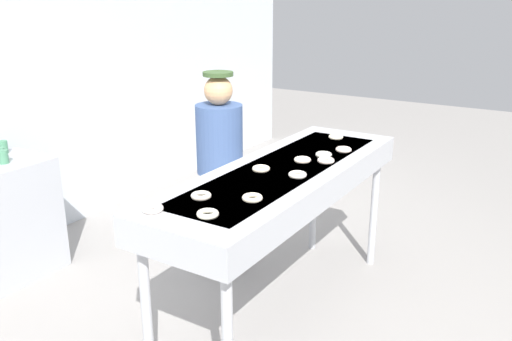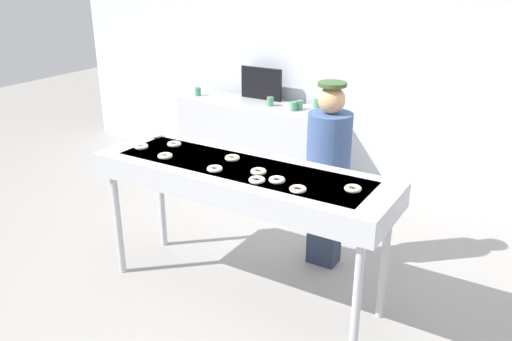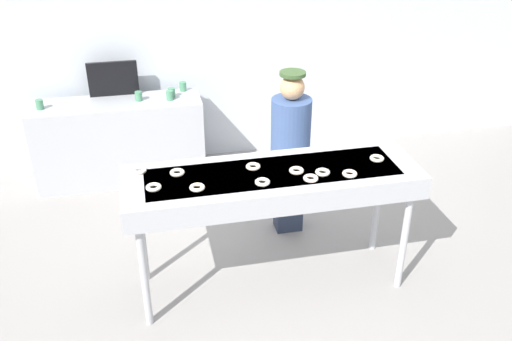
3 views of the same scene
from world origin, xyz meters
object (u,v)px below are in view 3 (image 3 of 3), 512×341
at_px(paper_cup_1, 40,104).
at_px(sugar_donut_9, 350,174).
at_px(sugar_donut_10, 323,172).
at_px(paper_cup_4, 172,93).
at_px(menu_display, 113,79).
at_px(sugar_donut_2, 139,170).
at_px(worker_baker, 290,145).
at_px(sugar_donut_5, 197,187).
at_px(sugar_donut_6, 177,173).
at_px(sugar_donut_8, 154,187).
at_px(prep_counter, 120,142).
at_px(paper_cup_3, 183,87).
at_px(fryer_conveyor, 273,183).
at_px(sugar_donut_1, 262,182).
at_px(sugar_donut_4, 253,167).
at_px(paper_cup_2, 170,95).
at_px(sugar_donut_0, 377,158).
at_px(sugar_donut_3, 297,171).
at_px(paper_cup_0, 139,96).
at_px(sugar_donut_7, 311,178).

bearing_deg(paper_cup_1, sugar_donut_9, -41.87).
distance_m(sugar_donut_10, paper_cup_4, 2.36).
relative_size(sugar_donut_9, menu_display, 0.21).
xyz_separation_m(sugar_donut_2, paper_cup_4, (0.38, 1.85, -0.10)).
height_order(sugar_donut_2, worker_baker, worker_baker).
bearing_deg(sugar_donut_5, sugar_donut_6, 115.38).
distance_m(sugar_donut_8, prep_counter, 2.20).
relative_size(paper_cup_3, paper_cup_4, 1.00).
distance_m(sugar_donut_9, paper_cup_4, 2.49).
xyz_separation_m(fryer_conveyor, sugar_donut_5, (-0.57, -0.13, 0.11)).
distance_m(prep_counter, paper_cup_3, 0.89).
bearing_deg(sugar_donut_1, paper_cup_1, 129.47).
height_order(sugar_donut_4, paper_cup_2, sugar_donut_4).
bearing_deg(sugar_donut_0, worker_baker, 123.66).
height_order(fryer_conveyor, sugar_donut_3, sugar_donut_3).
bearing_deg(worker_baker, sugar_donut_0, 134.08).
bearing_deg(paper_cup_0, paper_cup_3, 21.89).
xyz_separation_m(prep_counter, paper_cup_0, (0.24, -0.01, 0.50)).
height_order(fryer_conveyor, sugar_donut_8, sugar_donut_8).
height_order(sugar_donut_10, menu_display, menu_display).
relative_size(sugar_donut_6, prep_counter, 0.06).
xyz_separation_m(paper_cup_0, paper_cup_3, (0.47, 0.19, 0.00)).
distance_m(sugar_donut_0, sugar_donut_3, 0.66).
relative_size(sugar_donut_5, paper_cup_2, 1.12).
distance_m(fryer_conveyor, paper_cup_3, 2.26).
xyz_separation_m(sugar_donut_10, prep_counter, (-1.51, 2.14, -0.60)).
distance_m(paper_cup_2, menu_display, 0.63).
distance_m(sugar_donut_9, paper_cup_0, 2.63).
bearing_deg(sugar_donut_4, sugar_donut_1, -86.22).
bearing_deg(sugar_donut_0, paper_cup_1, 143.80).
bearing_deg(paper_cup_0, sugar_donut_8, -88.55).
height_order(sugar_donut_7, sugar_donut_9, same).
distance_m(sugar_donut_3, paper_cup_2, 2.16).
xyz_separation_m(sugar_donut_0, sugar_donut_6, (-1.51, 0.10, 0.00)).
height_order(sugar_donut_5, sugar_donut_6, same).
height_order(paper_cup_2, paper_cup_4, same).
bearing_deg(paper_cup_1, sugar_donut_7, -45.67).
height_order(sugar_donut_6, paper_cup_4, sugar_donut_6).
bearing_deg(fryer_conveyor, sugar_donut_2, 167.86).
bearing_deg(sugar_donut_6, sugar_donut_9, -13.08).
bearing_deg(paper_cup_3, paper_cup_2, -123.50).
bearing_deg(paper_cup_0, worker_baker, -45.55).
distance_m(sugar_donut_2, sugar_donut_6, 0.29).
distance_m(sugar_donut_3, sugar_donut_7, 0.15).
xyz_separation_m(sugar_donut_4, paper_cup_0, (-0.79, 1.94, -0.10)).
height_order(sugar_donut_10, worker_baker, worker_baker).
bearing_deg(fryer_conveyor, paper_cup_3, 101.47).
xyz_separation_m(sugar_donut_8, prep_counter, (-0.29, 2.10, -0.60)).
bearing_deg(paper_cup_4, sugar_donut_8, -97.73).
relative_size(sugar_donut_10, paper_cup_0, 1.12).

